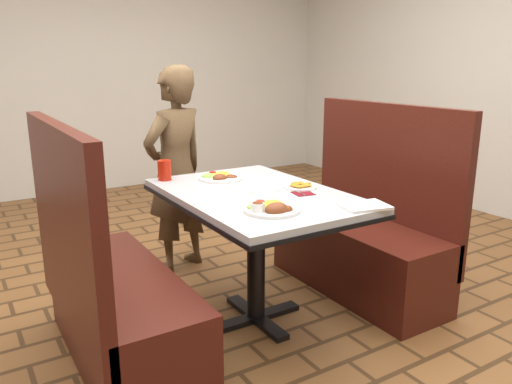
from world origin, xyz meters
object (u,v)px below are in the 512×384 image
at_px(booth_bench_left, 112,301).
at_px(red_tumbler, 164,170).
at_px(booth_bench_right, 363,239).
at_px(diner_person, 176,171).
at_px(near_dinner_plate, 271,206).
at_px(plantain_plate, 300,186).
at_px(far_dinner_plate, 220,175).
at_px(dining_table, 256,209).

xyz_separation_m(booth_bench_left, red_tumbler, (0.49, 0.52, 0.48)).
bearing_deg(booth_bench_left, red_tumbler, 46.58).
distance_m(booth_bench_right, diner_person, 1.33).
relative_size(near_dinner_plate, plantain_plate, 1.45).
xyz_separation_m(far_dinner_plate, plantain_plate, (0.27, -0.42, -0.01)).
xyz_separation_m(dining_table, far_dinner_plate, (-0.02, 0.37, 0.12)).
bearing_deg(near_dinner_plate, dining_table, 69.26).
distance_m(booth_bench_right, plantain_plate, 0.70).
bearing_deg(plantain_plate, diner_person, 107.60).
distance_m(dining_table, far_dinner_plate, 0.39).
bearing_deg(near_dinner_plate, red_tumbler, 101.51).
bearing_deg(diner_person, booth_bench_left, 31.47).
relative_size(booth_bench_right, diner_person, 0.85).
relative_size(diner_person, far_dinner_plate, 5.50).
bearing_deg(plantain_plate, booth_bench_left, 176.91).
xyz_separation_m(far_dinner_plate, red_tumbler, (-0.28, 0.15, 0.03)).
relative_size(plantain_plate, red_tumbler, 1.56).
xyz_separation_m(diner_person, plantain_plate, (0.31, -0.99, 0.06)).
relative_size(booth_bench_right, far_dinner_plate, 4.70).
distance_m(booth_bench_left, near_dinner_plate, 0.88).
bearing_deg(diner_person, near_dinner_plate, 66.69).
height_order(booth_bench_left, plantain_plate, booth_bench_left).
relative_size(diner_person, red_tumbler, 12.02).
xyz_separation_m(booth_bench_right, red_tumbler, (-1.10, 0.52, 0.48)).
height_order(dining_table, diner_person, diner_person).
distance_m(booth_bench_left, diner_person, 1.24).
xyz_separation_m(near_dinner_plate, plantain_plate, (0.38, 0.29, -0.02)).
relative_size(booth_bench_left, plantain_plate, 6.60).
distance_m(booth_bench_right, near_dinner_plate, 1.09).
bearing_deg(far_dinner_plate, near_dinner_plate, -98.70).
bearing_deg(booth_bench_right, dining_table, 180.00).
height_order(booth_bench_right, plantain_plate, booth_bench_right).
bearing_deg(plantain_plate, red_tumbler, 133.88).
height_order(booth_bench_left, far_dinner_plate, booth_bench_left).
distance_m(booth_bench_left, plantain_plate, 1.13).
xyz_separation_m(dining_table, near_dinner_plate, (-0.13, -0.34, 0.12)).
bearing_deg(dining_table, far_dinner_plate, 93.33).
height_order(near_dinner_plate, red_tumbler, red_tumbler).
relative_size(dining_table, booth_bench_right, 1.01).
bearing_deg(booth_bench_left, near_dinner_plate, -27.20).
relative_size(booth_bench_left, red_tumbler, 10.28).
relative_size(dining_table, red_tumbler, 10.38).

